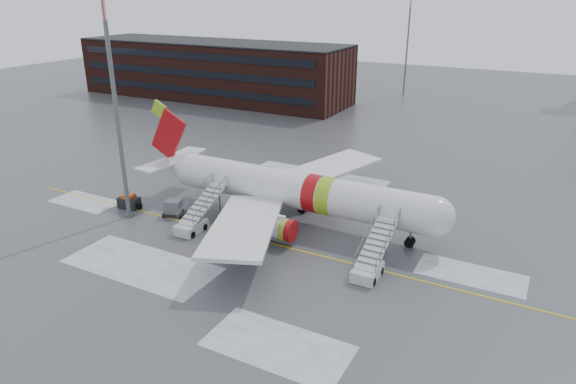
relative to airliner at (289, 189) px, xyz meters
The scene contains 10 objects.
ground 5.88m from the airliner, 101.64° to the right, with size 260.00×260.00×0.00m, color #494C4F.
airliner is the anchor object (origin of this frame).
airstair_fwd 13.30m from the airliner, 29.95° to the right, with size 2.05×7.70×3.48m.
airstair_aft 10.02m from the airliner, 137.84° to the right, with size 2.05×7.70×3.48m.
pushback_tug 6.21m from the airliner, 118.95° to the right, with size 3.18×2.47×1.76m.
uld_container 12.66m from the airliner, 156.71° to the right, with size 2.56×2.21×1.77m.
baggage_tractor 18.29m from the airliner, 162.15° to the right, with size 3.04×1.61×1.54m.
light_mast_near 19.70m from the airliner, 154.64° to the right, with size 1.20×1.20×25.26m.
terminal_building 68.19m from the airliner, 132.43° to the left, with size 62.00×16.11×12.30m.
light_mast_far_n 74.59m from the airliner, 96.97° to the left, with size 1.20×1.20×24.25m.
Camera 1 is at (24.11, -39.01, 22.65)m, focal length 32.00 mm.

